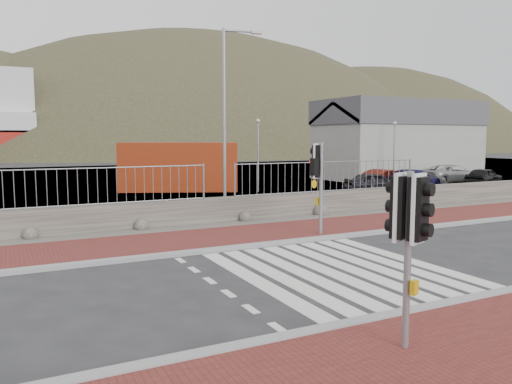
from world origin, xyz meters
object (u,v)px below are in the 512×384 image
traffic_signal_near (409,223)px  car_d (452,174)px  car_b (386,180)px  car_e (484,177)px  car_a (375,183)px  traffic_signal_far (321,168)px  streetlight (227,113)px  shipping_container (180,166)px  car_c (413,179)px

traffic_signal_near → car_d: (22.13, 19.00, -1.25)m
car_b → car_e: bearing=-105.6°
car_b → traffic_signal_near: bearing=131.8°
traffic_signal_near → car_a: 21.29m
traffic_signal_near → car_e: bearing=16.0°
traffic_signal_far → car_a: size_ratio=0.86×
streetlight → car_b: 14.02m
traffic_signal_far → car_b: traffic_signal_far is taller
streetlight → car_a: (10.81, 4.37, -3.40)m
traffic_signal_far → shipping_container: size_ratio=0.44×
car_a → car_e: bearing=-75.5°
streetlight → shipping_container: 11.18m
traffic_signal_near → car_c: traffic_signal_near is taller
streetlight → shipping_container: (1.61, 10.76, -2.58)m
traffic_signal_far → car_a: bearing=-157.1°
streetlight → shipping_container: size_ratio=1.06×
traffic_signal_far → car_e: bearing=-174.1°
car_e → car_d: bearing=-17.1°
streetlight → car_b: (12.50, 5.39, -3.37)m
traffic_signal_near → car_e: traffic_signal_near is taller
shipping_container → car_c: size_ratio=1.58×
car_b → traffic_signal_far: bearing=123.6°
car_a → car_c: 3.18m
car_e → traffic_signal_near: bearing=108.1°
car_a → car_d: car_d is taller
streetlight → car_a: 12.14m
traffic_signal_near → traffic_signal_far: size_ratio=0.89×
streetlight → car_c: bearing=34.1°
car_c → traffic_signal_far: bearing=111.6°
car_c → car_e: car_c is taller
car_c → streetlight: bearing=94.4°
traffic_signal_far → streetlight: 5.07m
traffic_signal_near → car_e: 27.72m
car_c → car_a: bearing=82.1°
car_d → traffic_signal_near: bearing=136.1°
traffic_signal_far → car_c: size_ratio=0.69×
car_d → car_a: bearing=111.2°
traffic_signal_near → streetlight: bearing=57.4°
car_a → car_c: size_ratio=0.80×
car_d → car_e: (0.07, -2.45, -0.03)m
streetlight → car_c: size_ratio=1.67×
car_a → shipping_container: bearing=69.7°
traffic_signal_near → traffic_signal_far: 8.41m
traffic_signal_near → traffic_signal_far: (3.65, 7.58, 0.25)m
traffic_signal_far → shipping_container: traffic_signal_far is taller
shipping_container → traffic_signal_far: bearing=-68.9°
traffic_signal_near → car_b: traffic_signal_near is taller
car_c → car_e: size_ratio=1.22×
traffic_signal_near → car_b: (15.04, 17.55, -1.26)m
shipping_container → car_e: size_ratio=1.93×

